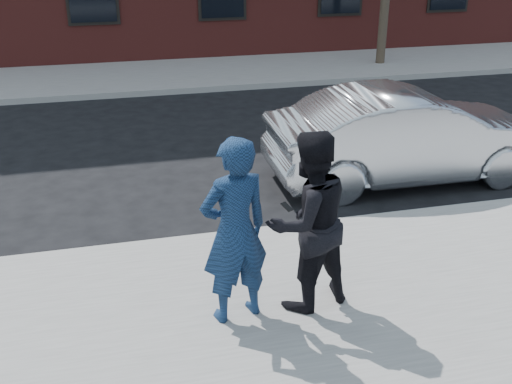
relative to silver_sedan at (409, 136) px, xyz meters
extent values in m
plane|color=black|center=(-1.32, -3.01, -0.77)|extent=(100.00, 100.00, 0.00)
cube|color=gray|center=(-1.32, -3.26, -0.70)|extent=(50.00, 3.50, 0.15)
cube|color=#999691|center=(-1.32, -1.46, -0.70)|extent=(50.00, 0.10, 0.15)
cube|color=gray|center=(-1.32, 8.24, -0.70)|extent=(50.00, 3.50, 0.15)
cube|color=#999691|center=(-1.32, 6.44, -0.70)|extent=(50.00, 0.10, 0.15)
imported|color=#B7BABF|center=(0.00, 0.00, 0.00)|extent=(4.72, 1.69, 1.55)
imported|color=navy|center=(-3.66, -3.32, 0.39)|extent=(0.84, 0.65, 2.03)
cube|color=black|center=(-3.76, -3.12, 0.73)|extent=(0.10, 0.14, 0.08)
imported|color=black|center=(-2.87, -3.27, 0.38)|extent=(1.15, 1.01, 2.01)
cube|color=black|center=(-3.06, -3.15, 0.52)|extent=(0.12, 0.15, 0.06)
camera|label=1|loc=(-4.73, -8.56, 3.26)|focal=42.00mm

